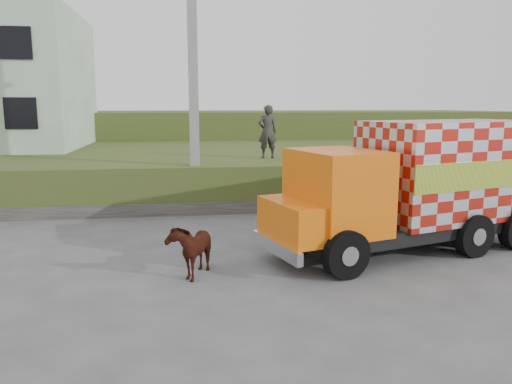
{
  "coord_description": "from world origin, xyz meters",
  "views": [
    {
      "loc": [
        -1.28,
        -11.37,
        3.4
      ],
      "look_at": [
        0.4,
        0.57,
        1.3
      ],
      "focal_mm": 35.0,
      "sensor_mm": 36.0,
      "label": 1
    }
  ],
  "objects": [
    {
      "name": "ground",
      "position": [
        0.0,
        0.0,
        0.0
      ],
      "size": [
        120.0,
        120.0,
        0.0
      ],
      "primitive_type": "plane",
      "color": "#474749",
      "rests_on": "ground"
    },
    {
      "name": "embankment",
      "position": [
        0.0,
        10.0,
        0.75
      ],
      "size": [
        40.0,
        12.0,
        1.5
      ],
      "primitive_type": "cube",
      "color": "#2E541C",
      "rests_on": "ground"
    },
    {
      "name": "embankment_far",
      "position": [
        0.0,
        22.0,
        1.5
      ],
      "size": [
        40.0,
        12.0,
        3.0
      ],
      "primitive_type": "cube",
      "color": "#2E541C",
      "rests_on": "ground"
    },
    {
      "name": "retaining_strip",
      "position": [
        -2.0,
        4.2,
        0.2
      ],
      "size": [
        16.0,
        0.5,
        0.4
      ],
      "primitive_type": "cube",
      "color": "#595651",
      "rests_on": "ground"
    },
    {
      "name": "utility_pole",
      "position": [
        -1.0,
        4.6,
        4.08
      ],
      "size": [
        1.2,
        0.3,
        8.0
      ],
      "color": "gray",
      "rests_on": "ground"
    },
    {
      "name": "cargo_truck",
      "position": [
        4.15,
        -0.43,
        1.56
      ],
      "size": [
        7.14,
        3.99,
        3.04
      ],
      "rotation": [
        0.0,
        0.0,
        0.29
      ],
      "color": "black",
      "rests_on": "ground"
    },
    {
      "name": "cow",
      "position": [
        -1.21,
        -1.56,
        0.56
      ],
      "size": [
        1.07,
        1.46,
        1.12
      ],
      "primitive_type": "imported",
      "rotation": [
        0.0,
        0.0,
        -0.39
      ],
      "color": "black",
      "rests_on": "ground"
    },
    {
      "name": "pedestrian",
      "position": [
        1.67,
        6.55,
        2.46
      ],
      "size": [
        0.72,
        0.49,
        1.91
      ],
      "primitive_type": "imported",
      "rotation": [
        0.0,
        0.0,
        3.19
      ],
      "color": "#2A2825",
      "rests_on": "embankment"
    }
  ]
}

